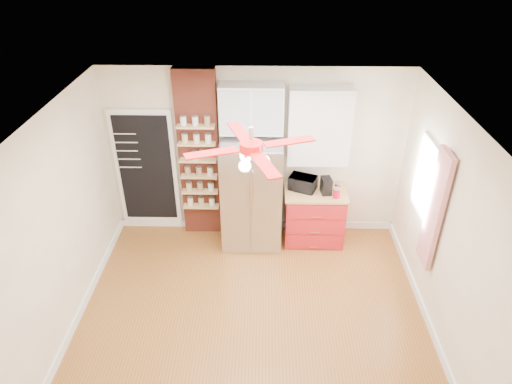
{
  "coord_description": "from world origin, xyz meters",
  "views": [
    {
      "loc": [
        0.13,
        -4.24,
        4.46
      ],
      "look_at": [
        0.03,
        0.9,
        1.34
      ],
      "focal_mm": 32.0,
      "sensor_mm": 36.0,
      "label": 1
    }
  ],
  "objects_px": {
    "pantry_jar_oats": "(195,156)",
    "coffee_maker": "(326,186)",
    "ceiling_fan": "(251,148)",
    "red_cabinet": "(314,215)",
    "fridge": "(252,193)",
    "canister_left": "(337,193)",
    "toaster_oven": "(303,183)"
  },
  "relations": [
    {
      "from": "fridge",
      "to": "toaster_oven",
      "type": "distance_m",
      "value": 0.79
    },
    {
      "from": "pantry_jar_oats",
      "to": "red_cabinet",
      "type": "bearing_deg",
      "value": -2.69
    },
    {
      "from": "ceiling_fan",
      "to": "canister_left",
      "type": "bearing_deg",
      "value": 51.27
    },
    {
      "from": "fridge",
      "to": "coffee_maker",
      "type": "relative_size",
      "value": 6.99
    },
    {
      "from": "fridge",
      "to": "canister_left",
      "type": "relative_size",
      "value": 12.16
    },
    {
      "from": "red_cabinet",
      "to": "canister_left",
      "type": "relative_size",
      "value": 6.53
    },
    {
      "from": "fridge",
      "to": "red_cabinet",
      "type": "distance_m",
      "value": 1.06
    },
    {
      "from": "red_cabinet",
      "to": "fridge",
      "type": "bearing_deg",
      "value": -177.05
    },
    {
      "from": "fridge",
      "to": "coffee_maker",
      "type": "height_order",
      "value": "fridge"
    },
    {
      "from": "coffee_maker",
      "to": "pantry_jar_oats",
      "type": "distance_m",
      "value": 2.0
    },
    {
      "from": "fridge",
      "to": "ceiling_fan",
      "type": "height_order",
      "value": "ceiling_fan"
    },
    {
      "from": "fridge",
      "to": "red_cabinet",
      "type": "xyz_separation_m",
      "value": [
        0.97,
        0.05,
        -0.42
      ]
    },
    {
      "from": "coffee_maker",
      "to": "canister_left",
      "type": "relative_size",
      "value": 1.74
    },
    {
      "from": "toaster_oven",
      "to": "canister_left",
      "type": "xyz_separation_m",
      "value": [
        0.49,
        -0.23,
        -0.04
      ]
    },
    {
      "from": "ceiling_fan",
      "to": "coffee_maker",
      "type": "distance_m",
      "value": 2.39
    },
    {
      "from": "red_cabinet",
      "to": "ceiling_fan",
      "type": "relative_size",
      "value": 0.67
    },
    {
      "from": "fridge",
      "to": "toaster_oven",
      "type": "height_order",
      "value": "fridge"
    },
    {
      "from": "toaster_oven",
      "to": "coffee_maker",
      "type": "xyz_separation_m",
      "value": [
        0.34,
        -0.1,
        0.02
      ]
    },
    {
      "from": "toaster_oven",
      "to": "pantry_jar_oats",
      "type": "bearing_deg",
      "value": -159.25
    },
    {
      "from": "fridge",
      "to": "toaster_oven",
      "type": "relative_size",
      "value": 4.41
    },
    {
      "from": "pantry_jar_oats",
      "to": "ceiling_fan",
      "type": "bearing_deg",
      "value": -63.19
    },
    {
      "from": "coffee_maker",
      "to": "pantry_jar_oats",
      "type": "xyz_separation_m",
      "value": [
        -1.95,
        0.14,
        0.41
      ]
    },
    {
      "from": "toaster_oven",
      "to": "ceiling_fan",
      "type": "bearing_deg",
      "value": -90.48
    },
    {
      "from": "canister_left",
      "to": "ceiling_fan",
      "type": "bearing_deg",
      "value": -128.73
    },
    {
      "from": "fridge",
      "to": "ceiling_fan",
      "type": "relative_size",
      "value": 1.25
    },
    {
      "from": "ceiling_fan",
      "to": "red_cabinet",
      "type": "bearing_deg",
      "value": 61.29
    },
    {
      "from": "pantry_jar_oats",
      "to": "fridge",
      "type": "bearing_deg",
      "value": -9.12
    },
    {
      "from": "fridge",
      "to": "pantry_jar_oats",
      "type": "height_order",
      "value": "fridge"
    },
    {
      "from": "red_cabinet",
      "to": "ceiling_fan",
      "type": "distance_m",
      "value": 2.75
    },
    {
      "from": "toaster_oven",
      "to": "canister_left",
      "type": "distance_m",
      "value": 0.54
    },
    {
      "from": "pantry_jar_oats",
      "to": "coffee_maker",
      "type": "bearing_deg",
      "value": -3.99
    },
    {
      "from": "ceiling_fan",
      "to": "pantry_jar_oats",
      "type": "bearing_deg",
      "value": 116.81
    }
  ]
}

